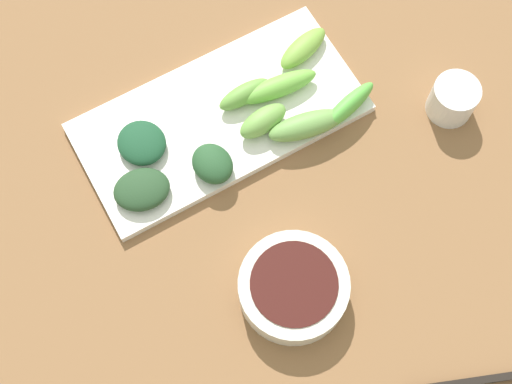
% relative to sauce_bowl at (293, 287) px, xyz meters
% --- Properties ---
extents(tabletop, '(2.10, 2.10, 0.02)m').
position_rel_sauce_bowl_xyz_m(tabletop, '(0.12, -0.03, -0.03)').
color(tabletop, brown).
rests_on(tabletop, ground).
extents(sauce_bowl, '(0.12, 0.12, 0.04)m').
position_rel_sauce_bowl_xyz_m(sauce_bowl, '(0.00, 0.00, 0.00)').
color(sauce_bowl, silver).
rests_on(sauce_bowl, tabletop).
extents(serving_plate, '(0.17, 0.34, 0.01)m').
position_rel_sauce_bowl_xyz_m(serving_plate, '(0.23, -0.04, -0.02)').
color(serving_plate, white).
rests_on(serving_plate, tabletop).
extents(broccoli_stalk_0, '(0.05, 0.10, 0.03)m').
position_rel_sauce_bowl_xyz_m(broccoli_stalk_0, '(0.16, -0.11, 0.00)').
color(broccoli_stalk_0, '#6DA04E').
rests_on(broccoli_stalk_0, serving_plate).
extents(broccoli_leafy_1, '(0.06, 0.05, 0.03)m').
position_rel_sauce_bowl_xyz_m(broccoli_leafy_1, '(0.17, 0.01, 0.00)').
color(broccoli_leafy_1, '#274F2C').
rests_on(broccoli_leafy_1, serving_plate).
extents(broccoli_stalk_2, '(0.04, 0.10, 0.03)m').
position_rel_sauce_bowl_xyz_m(broccoli_stalk_2, '(0.22, -0.11, 0.00)').
color(broccoli_stalk_2, '#71B645').
rests_on(broccoli_stalk_2, serving_plate).
extents(broccoli_leafy_3, '(0.07, 0.08, 0.02)m').
position_rel_sauce_bowl_xyz_m(broccoli_leafy_3, '(0.18, 0.09, 0.00)').
color(broccoli_leafy_3, '#264527').
rests_on(broccoli_leafy_3, serving_plate).
extents(broccoli_stalk_4, '(0.04, 0.07, 0.03)m').
position_rel_sauce_bowl_xyz_m(broccoli_stalk_4, '(0.19, -0.07, 0.01)').
color(broccoli_stalk_4, '#72A84B').
rests_on(broccoli_stalk_4, serving_plate).
extents(broccoli_stalk_5, '(0.04, 0.09, 0.03)m').
position_rel_sauce_bowl_xyz_m(broccoli_stalk_5, '(0.16, -0.17, 0.00)').
color(broccoli_stalk_5, '#5DBB46').
rests_on(broccoli_stalk_5, serving_plate).
extents(broccoli_stalk_6, '(0.03, 0.07, 0.02)m').
position_rel_sauce_bowl_xyz_m(broccoli_stalk_6, '(0.23, -0.07, 0.00)').
color(broccoli_stalk_6, '#689F41').
rests_on(broccoli_stalk_6, serving_plate).
extents(broccoli_leafy_7, '(0.07, 0.07, 0.02)m').
position_rel_sauce_bowl_xyz_m(broccoli_leafy_7, '(0.24, 0.07, 0.00)').
color(broccoli_leafy_7, '#1B492D').
rests_on(broccoli_leafy_7, serving_plate).
extents(broccoli_stalk_8, '(0.05, 0.08, 0.02)m').
position_rel_sauce_bowl_xyz_m(broccoli_stalk_8, '(0.25, -0.16, 0.00)').
color(broccoli_stalk_8, '#78A940').
rests_on(broccoli_stalk_8, serving_plate).
extents(tea_cup, '(0.06, 0.06, 0.05)m').
position_rel_sauce_bowl_xyz_m(tea_cup, '(0.10, -0.28, 0.00)').
color(tea_cup, white).
rests_on(tea_cup, tabletop).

